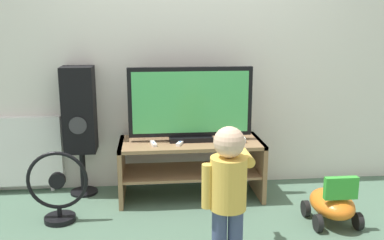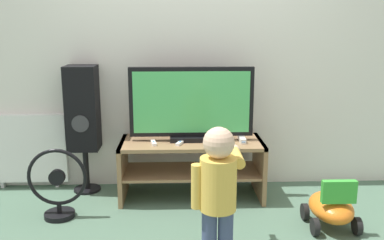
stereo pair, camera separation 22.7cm
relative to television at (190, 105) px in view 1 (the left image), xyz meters
The scene contains 12 objects.
ground_plane 0.87m from the television, 90.00° to the right, with size 16.00×16.00×0.00m, color #4C6B56.
wall_back 0.57m from the television, 90.00° to the left, with size 10.00×0.06×2.60m.
tv_stand 0.48m from the television, 90.00° to the right, with size 1.23×0.52×0.51m.
television is the anchor object (origin of this frame).
game_console 0.52m from the television, ahead, with size 0.05×0.20×0.04m.
remote_primary 0.46m from the television, 159.81° to the right, with size 0.06×0.13×0.03m.
remote_secondary 0.34m from the television, 128.85° to the right, with size 0.08×0.13×0.03m.
child 1.14m from the television, 83.37° to the right, with size 0.34×0.50×0.90m.
speaker_tower 0.97m from the television, behind, with size 0.27×0.26×1.14m.
floor_fan 1.27m from the television, 158.92° to the right, with size 0.46×0.24×0.56m.
ride_on_toy 1.38m from the television, 32.77° to the right, with size 0.35×0.46×0.42m.
radiator 1.59m from the television, behind, with size 0.72×0.08×0.69m.
Camera 1 is at (-0.35, -3.28, 1.51)m, focal length 40.00 mm.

